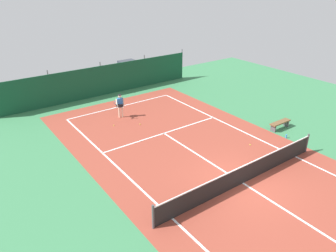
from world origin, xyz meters
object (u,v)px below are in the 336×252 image
at_px(tennis_net, 244,174).
at_px(tennis_ball_midcourt, 114,125).
at_px(tennis_player, 120,104).
at_px(courtside_bench, 280,123).
at_px(tennis_ball_by_sideline, 250,145).
at_px(water_bottle, 286,136).
at_px(tennis_ball_near_player, 140,124).
at_px(parked_car, 130,71).

distance_m(tennis_net, tennis_ball_midcourt, 9.43).
relative_size(tennis_player, courtside_bench, 1.03).
xyz_separation_m(tennis_net, tennis_ball_by_sideline, (3.13, 2.28, -0.48)).
bearing_deg(courtside_bench, tennis_player, 134.23).
bearing_deg(tennis_ball_midcourt, water_bottle, -45.13).
distance_m(tennis_net, tennis_ball_by_sideline, 3.90).
height_order(tennis_player, water_bottle, tennis_player).
xyz_separation_m(tennis_net, tennis_ball_near_player, (-0.52, 8.35, -0.48)).
xyz_separation_m(tennis_player, tennis_ball_near_player, (0.44, -1.78, -0.93)).
height_order(tennis_ball_near_player, tennis_ball_by_sideline, same).
bearing_deg(water_bottle, courtside_bench, 53.55).
distance_m(tennis_net, parked_car, 17.84).
bearing_deg(tennis_ball_by_sideline, courtside_bench, 6.82).
distance_m(tennis_player, tennis_ball_by_sideline, 8.90).
distance_m(tennis_ball_midcourt, parked_car, 10.14).
distance_m(tennis_ball_midcourt, tennis_ball_by_sideline, 8.61).
bearing_deg(tennis_ball_midcourt, tennis_net, -77.77).
bearing_deg(tennis_net, tennis_player, 95.42).
height_order(tennis_ball_by_sideline, parked_car, parked_car).
bearing_deg(courtside_bench, tennis_ball_by_sideline, -173.18).
bearing_deg(tennis_ball_midcourt, courtside_bench, -38.22).
xyz_separation_m(tennis_ball_by_sideline, courtside_bench, (3.18, 0.38, 0.34)).
relative_size(tennis_ball_near_player, tennis_ball_midcourt, 1.00).
relative_size(tennis_ball_by_sideline, courtside_bench, 0.04).
xyz_separation_m(tennis_player, tennis_ball_by_sideline, (4.09, -7.85, -0.93)).
xyz_separation_m(tennis_net, courtside_bench, (6.31, 2.66, -0.14)).
distance_m(tennis_ball_by_sideline, water_bottle, 2.51).
bearing_deg(tennis_net, tennis_ball_near_player, 93.59).
xyz_separation_m(parked_car, water_bottle, (1.62, -15.77, -0.72)).
bearing_deg(tennis_player, courtside_bench, 158.72).
bearing_deg(tennis_ball_near_player, tennis_player, 103.80).
bearing_deg(tennis_ball_by_sideline, tennis_player, 117.52).
distance_m(tennis_player, parked_car, 8.76).
bearing_deg(tennis_player, tennis_net, 119.92).
height_order(tennis_ball_by_sideline, water_bottle, water_bottle).
relative_size(tennis_ball_near_player, tennis_ball_by_sideline, 1.00).
bearing_deg(water_bottle, tennis_net, -163.66).
bearing_deg(water_bottle, tennis_ball_by_sideline, 164.88).
relative_size(tennis_player, water_bottle, 6.83).
xyz_separation_m(tennis_player, parked_car, (4.89, 7.26, -0.12)).
xyz_separation_m(tennis_net, parked_car, (3.93, 17.39, 0.33)).
distance_m(tennis_net, water_bottle, 5.79).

